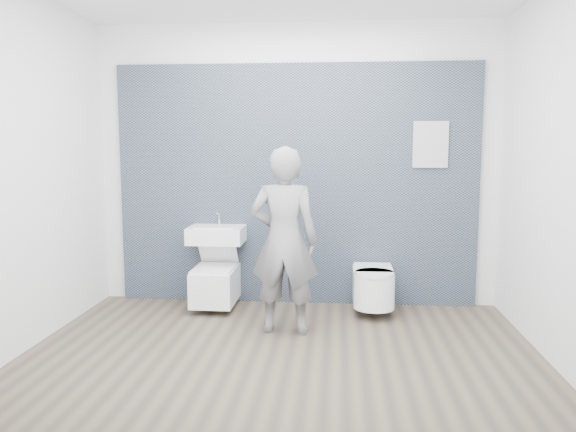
# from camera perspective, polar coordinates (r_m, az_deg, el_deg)

# --- Properties ---
(ground) EXTENTS (4.00, 4.00, 0.00)m
(ground) POSITION_cam_1_polar(r_m,az_deg,el_deg) (4.46, -0.70, -13.84)
(ground) COLOR brown
(ground) RESTS_ON ground
(room_shell) EXTENTS (4.00, 4.00, 4.00)m
(room_shell) POSITION_cam_1_polar(r_m,az_deg,el_deg) (4.16, -0.74, 9.09)
(room_shell) COLOR silver
(room_shell) RESTS_ON ground
(tile_wall) EXTENTS (3.60, 0.06, 2.40)m
(tile_wall) POSITION_cam_1_polar(r_m,az_deg,el_deg) (5.85, 0.76, -8.68)
(tile_wall) COLOR black
(tile_wall) RESTS_ON ground
(washbasin) EXTENTS (0.54, 0.40, 0.40)m
(washbasin) POSITION_cam_1_polar(r_m,az_deg,el_deg) (5.58, -7.28, -1.85)
(washbasin) COLOR white
(washbasin) RESTS_ON ground
(toilet_square) EXTENTS (0.40, 0.58, 0.70)m
(toilet_square) POSITION_cam_1_polar(r_m,az_deg,el_deg) (5.59, -7.39, -6.76)
(toilet_square) COLOR white
(toilet_square) RESTS_ON ground
(toilet_rounded) EXTENTS (0.38, 0.64, 0.35)m
(toilet_rounded) POSITION_cam_1_polar(r_m,az_deg,el_deg) (5.43, 8.66, -7.11)
(toilet_rounded) COLOR white
(toilet_rounded) RESTS_ON ground
(info_placard) EXTENTS (0.33, 0.03, 0.45)m
(info_placard) POSITION_cam_1_polar(r_m,az_deg,el_deg) (5.86, 13.79, -8.86)
(info_placard) COLOR white
(info_placard) RESTS_ON ground
(visitor) EXTENTS (0.60, 0.40, 1.59)m
(visitor) POSITION_cam_1_polar(r_m,az_deg,el_deg) (4.75, -0.40, -2.54)
(visitor) COLOR slate
(visitor) RESTS_ON ground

